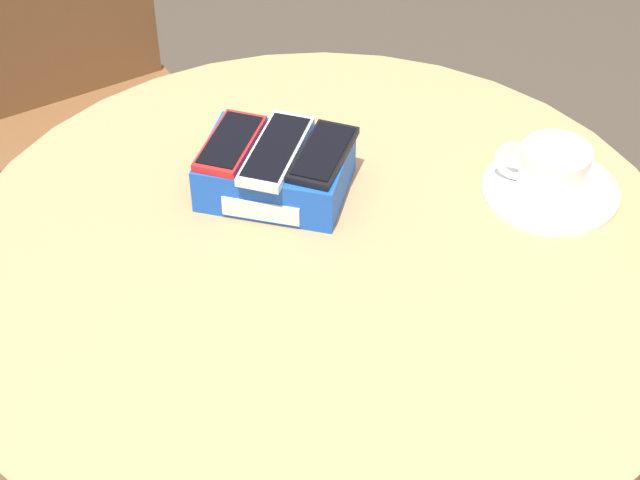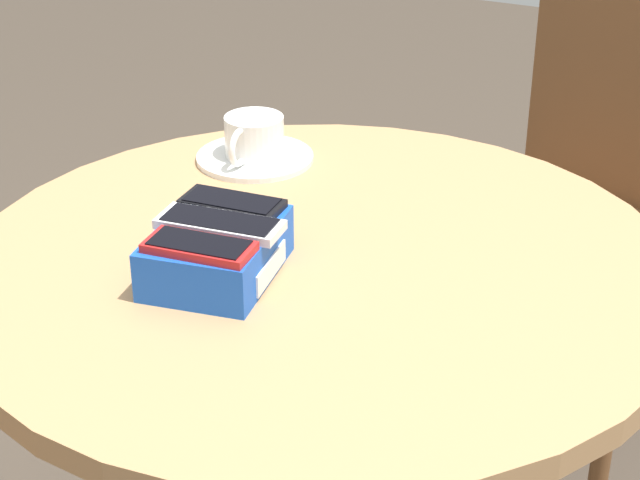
{
  "view_description": "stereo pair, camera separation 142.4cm",
  "coord_description": "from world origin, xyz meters",
  "px_view_note": "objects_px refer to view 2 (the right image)",
  "views": [
    {
      "loc": [
        0.36,
        -0.83,
        1.6
      ],
      "look_at": [
        0.0,
        0.0,
        0.78
      ],
      "focal_mm": 60.0,
      "sensor_mm": 36.0,
      "label": 1
    },
    {
      "loc": [
        -1.01,
        -0.5,
        1.36
      ],
      "look_at": [
        0.0,
        0.0,
        0.78
      ],
      "focal_mm": 60.0,
      "sensor_mm": 36.0,
      "label": 2
    }
  ],
  "objects_px": {
    "coffee_cup": "(253,136)",
    "chair_far_side": "(585,219)",
    "phone_box": "(217,252)",
    "phone_white": "(220,224)",
    "saucer": "(255,158)",
    "phone_red": "(199,247)",
    "phone_black": "(232,203)",
    "round_table": "(320,361)"
  },
  "relations": [
    {
      "from": "phone_white",
      "to": "chair_far_side",
      "type": "height_order",
      "value": "chair_far_side"
    },
    {
      "from": "round_table",
      "to": "coffee_cup",
      "type": "relative_size",
      "value": 7.42
    },
    {
      "from": "phone_black",
      "to": "chair_far_side",
      "type": "relative_size",
      "value": 0.14
    },
    {
      "from": "phone_box",
      "to": "coffee_cup",
      "type": "height_order",
      "value": "coffee_cup"
    },
    {
      "from": "phone_black",
      "to": "chair_far_side",
      "type": "xyz_separation_m",
      "value": [
        0.89,
        -0.24,
        -0.36
      ]
    },
    {
      "from": "phone_black",
      "to": "coffee_cup",
      "type": "height_order",
      "value": "phone_black"
    },
    {
      "from": "phone_red",
      "to": "chair_far_side",
      "type": "relative_size",
      "value": 0.14
    },
    {
      "from": "coffee_cup",
      "to": "chair_far_side",
      "type": "relative_size",
      "value": 0.13
    },
    {
      "from": "phone_white",
      "to": "phone_red",
      "type": "bearing_deg",
      "value": -171.56
    },
    {
      "from": "phone_box",
      "to": "saucer",
      "type": "distance_m",
      "value": 0.34
    },
    {
      "from": "saucer",
      "to": "phone_white",
      "type": "bearing_deg",
      "value": -156.98
    },
    {
      "from": "phone_black",
      "to": "coffee_cup",
      "type": "relative_size",
      "value": 1.07
    },
    {
      "from": "round_table",
      "to": "chair_far_side",
      "type": "bearing_deg",
      "value": -9.36
    },
    {
      "from": "phone_box",
      "to": "phone_red",
      "type": "xyz_separation_m",
      "value": [
        -0.05,
        -0.01,
        0.03
      ]
    },
    {
      "from": "phone_box",
      "to": "phone_white",
      "type": "relative_size",
      "value": 1.29
    },
    {
      "from": "coffee_cup",
      "to": "chair_far_side",
      "type": "height_order",
      "value": "chair_far_side"
    },
    {
      "from": "round_table",
      "to": "phone_box",
      "type": "height_order",
      "value": "phone_box"
    },
    {
      "from": "saucer",
      "to": "chair_far_side",
      "type": "bearing_deg",
      "value": -28.88
    },
    {
      "from": "round_table",
      "to": "phone_white",
      "type": "xyz_separation_m",
      "value": [
        -0.09,
        0.08,
        0.22
      ]
    },
    {
      "from": "phone_box",
      "to": "chair_far_side",
      "type": "bearing_deg",
      "value": -13.33
    },
    {
      "from": "coffee_cup",
      "to": "saucer",
      "type": "bearing_deg",
      "value": 3.0
    },
    {
      "from": "phone_white",
      "to": "saucer",
      "type": "height_order",
      "value": "phone_white"
    },
    {
      "from": "phone_white",
      "to": "saucer",
      "type": "xyz_separation_m",
      "value": [
        0.31,
        0.13,
        -0.06
      ]
    },
    {
      "from": "saucer",
      "to": "phone_black",
      "type": "bearing_deg",
      "value": -155.69
    },
    {
      "from": "chair_far_side",
      "to": "phone_black",
      "type": "bearing_deg",
      "value": 165.08
    },
    {
      "from": "phone_black",
      "to": "saucer",
      "type": "relative_size",
      "value": 0.74
    },
    {
      "from": "saucer",
      "to": "round_table",
      "type": "bearing_deg",
      "value": -135.62
    },
    {
      "from": "chair_far_side",
      "to": "phone_red",
      "type": "bearing_deg",
      "value": 168.01
    },
    {
      "from": "phone_white",
      "to": "coffee_cup",
      "type": "xyz_separation_m",
      "value": [
        0.31,
        0.13,
        -0.03
      ]
    },
    {
      "from": "round_table",
      "to": "chair_far_side",
      "type": "distance_m",
      "value": 0.88
    },
    {
      "from": "phone_box",
      "to": "phone_black",
      "type": "bearing_deg",
      "value": 12.19
    },
    {
      "from": "phone_red",
      "to": "saucer",
      "type": "distance_m",
      "value": 0.4
    },
    {
      "from": "round_table",
      "to": "chair_far_side",
      "type": "xyz_separation_m",
      "value": [
        0.85,
        -0.14,
        -0.15
      ]
    },
    {
      "from": "coffee_cup",
      "to": "phone_black",
      "type": "bearing_deg",
      "value": -155.49
    },
    {
      "from": "phone_white",
      "to": "phone_black",
      "type": "height_order",
      "value": "phone_white"
    },
    {
      "from": "phone_black",
      "to": "round_table",
      "type": "bearing_deg",
      "value": -68.81
    },
    {
      "from": "coffee_cup",
      "to": "chair_far_side",
      "type": "distance_m",
      "value": 0.81
    },
    {
      "from": "phone_box",
      "to": "saucer",
      "type": "bearing_deg",
      "value": 22.18
    },
    {
      "from": "phone_box",
      "to": "saucer",
      "type": "relative_size",
      "value": 1.14
    },
    {
      "from": "round_table",
      "to": "phone_black",
      "type": "distance_m",
      "value": 0.24
    },
    {
      "from": "phone_white",
      "to": "phone_black",
      "type": "bearing_deg",
      "value": 16.67
    },
    {
      "from": "coffee_cup",
      "to": "chair_far_side",
      "type": "bearing_deg",
      "value": -28.77
    }
  ]
}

